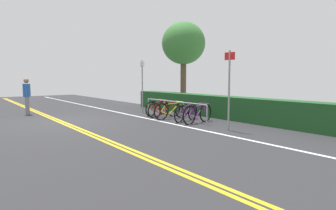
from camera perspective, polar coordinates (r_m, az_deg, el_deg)
ground_plane at (r=11.60m, az=-21.04°, el=-3.31°), size 34.62×12.60×0.05m
centre_line_yellow_inner at (r=11.57m, az=-21.43°, el=-3.21°), size 31.16×0.10×0.00m
centre_line_yellow_outer at (r=11.62m, az=-20.67°, el=-3.15°), size 31.16×0.10×0.00m
bike_lane_stripe_white at (r=12.80m, az=-7.45°, el=-2.06°), size 31.16×0.12×0.00m
bike_rack at (r=11.56m, az=1.19°, el=-0.15°), size 3.89×0.05×0.74m
bicycle_0 at (r=12.72m, az=-2.20°, el=-0.55°), size 0.64×1.62×0.72m
bicycle_1 at (r=12.07m, az=-0.76°, el=-0.96°), size 0.46×1.62×0.68m
bicycle_2 at (r=11.60m, az=0.75°, el=-1.11°), size 0.46×1.79×0.73m
bicycle_3 at (r=11.03m, az=3.69°, el=-1.53°), size 0.63×1.63×0.71m
bicycle_4 at (r=10.55m, az=6.04°, el=-1.75°), size 0.46×1.70×0.75m
pedestrian at (r=14.36m, az=-26.80°, el=2.06°), size 0.47×0.32×1.67m
sign_post_near at (r=13.51m, az=-5.26°, el=4.72°), size 0.36×0.06×2.51m
sign_post_far at (r=9.12m, az=12.34°, el=4.34°), size 0.36×0.08×2.55m
hedge_backdrop at (r=11.76m, az=12.79°, el=-0.57°), size 12.84×0.81×0.92m
tree_near_left at (r=16.19m, az=3.17°, el=12.30°), size 2.44×2.44×4.82m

